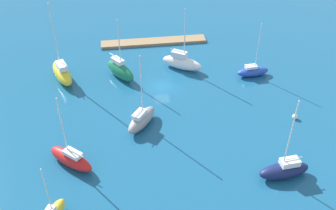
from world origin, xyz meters
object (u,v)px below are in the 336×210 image
at_px(sailboat_red_center_basin, 71,158).
at_px(mooring_buoy_white, 295,117).
at_px(sailboat_green_west_end, 120,70).
at_px(sailboat_yellow_east_end, 62,72).
at_px(sailboat_blue_inner_mooring, 253,71).
at_px(sailboat_gray_mid_basin, 142,119).
at_px(pier_dock, 154,42).
at_px(sailboat_navy_off_beacon, 284,170).
at_px(sailboat_white_near_pier, 182,62).

xyz_separation_m(sailboat_red_center_basin, mooring_buoy_white, (-32.07, -5.00, -0.71)).
relative_size(sailboat_green_west_end, mooring_buoy_white, 13.45).
relative_size(sailboat_yellow_east_end, sailboat_blue_inner_mooring, 1.39).
distance_m(sailboat_gray_mid_basin, sailboat_blue_inner_mooring, 22.75).
bearing_deg(mooring_buoy_white, pier_dock, -56.03).
distance_m(pier_dock, sailboat_red_center_basin, 34.72).
height_order(sailboat_red_center_basin, mooring_buoy_white, sailboat_red_center_basin).
xyz_separation_m(sailboat_green_west_end, sailboat_gray_mid_basin, (-2.46, 13.34, -0.31)).
height_order(sailboat_navy_off_beacon, sailboat_gray_mid_basin, sailboat_navy_off_beacon).
xyz_separation_m(sailboat_white_near_pier, sailboat_red_center_basin, (17.91, 21.37, -0.20)).
relative_size(sailboat_yellow_east_end, mooring_buoy_white, 16.95).
xyz_separation_m(sailboat_yellow_east_end, sailboat_navy_off_beacon, (-28.74, 26.17, -0.38)).
height_order(sailboat_green_west_end, sailboat_blue_inner_mooring, sailboat_green_west_end).
bearing_deg(sailboat_blue_inner_mooring, sailboat_red_center_basin, -154.67).
xyz_separation_m(pier_dock, sailboat_gray_mid_basin, (4.50, 25.13, 0.92)).
relative_size(sailboat_green_west_end, sailboat_red_center_basin, 1.03).
xyz_separation_m(sailboat_red_center_basin, sailboat_blue_inner_mooring, (-29.58, -17.39, -0.21)).
bearing_deg(mooring_buoy_white, sailboat_gray_mid_basin, -4.08).
xyz_separation_m(sailboat_green_west_end, mooring_buoy_white, (-24.98, 14.94, -1.09)).
relative_size(sailboat_green_west_end, sailboat_gray_mid_basin, 0.94).
relative_size(sailboat_yellow_east_end, sailboat_navy_off_beacon, 1.16).
bearing_deg(sailboat_white_near_pier, sailboat_blue_inner_mooring, 14.63).
bearing_deg(pier_dock, sailboat_yellow_east_end, 33.88).
relative_size(sailboat_white_near_pier, sailboat_navy_off_beacon, 0.98).
relative_size(sailboat_red_center_basin, sailboat_blue_inner_mooring, 1.07).
relative_size(pier_dock, sailboat_yellow_east_end, 1.52).
distance_m(sailboat_yellow_east_end, sailboat_white_near_pier, 20.54).
bearing_deg(sailboat_yellow_east_end, sailboat_blue_inner_mooring, -116.89).
height_order(sailboat_gray_mid_basin, mooring_buoy_white, sailboat_gray_mid_basin).
bearing_deg(sailboat_navy_off_beacon, pier_dock, -77.15).
relative_size(sailboat_yellow_east_end, sailboat_white_near_pier, 1.19).
xyz_separation_m(pier_dock, sailboat_red_center_basin, (14.05, 31.74, 0.86)).
bearing_deg(sailboat_white_near_pier, sailboat_gray_mid_basin, -86.08).
xyz_separation_m(sailboat_gray_mid_basin, mooring_buoy_white, (-22.52, 1.61, -0.77)).
height_order(sailboat_white_near_pier, sailboat_navy_off_beacon, sailboat_navy_off_beacon).
bearing_deg(sailboat_green_west_end, sailboat_yellow_east_end, -127.55).
height_order(sailboat_red_center_basin, sailboat_gray_mid_basin, sailboat_gray_mid_basin).
bearing_deg(sailboat_blue_inner_mooring, sailboat_white_near_pier, 156.07).
xyz_separation_m(sailboat_yellow_east_end, mooring_buoy_white, (-34.69, 15.54, -1.09)).
relative_size(sailboat_white_near_pier, sailboat_green_west_end, 1.06).
distance_m(sailboat_green_west_end, sailboat_blue_inner_mooring, 22.64).
relative_size(pier_dock, sailboat_red_center_basin, 1.98).
xyz_separation_m(sailboat_navy_off_beacon, sailboat_gray_mid_basin, (16.57, -12.23, 0.07)).
bearing_deg(sailboat_blue_inner_mooring, sailboat_gray_mid_basin, -156.81).
xyz_separation_m(pier_dock, sailboat_white_near_pier, (-3.85, 10.37, 1.06)).
distance_m(sailboat_red_center_basin, sailboat_blue_inner_mooring, 34.31).
relative_size(pier_dock, sailboat_white_near_pier, 1.81).
height_order(sailboat_white_near_pier, sailboat_blue_inner_mooring, sailboat_white_near_pier).
relative_size(sailboat_navy_off_beacon, sailboat_gray_mid_basin, 1.02).
bearing_deg(sailboat_navy_off_beacon, sailboat_red_center_basin, -17.21).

